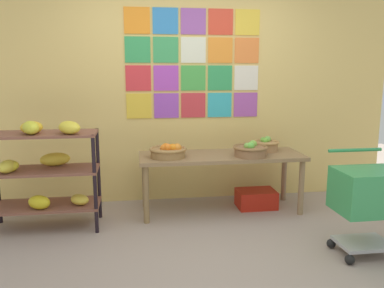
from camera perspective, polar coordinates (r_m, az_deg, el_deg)
ground at (r=3.41m, az=2.69°, el=-16.25°), size 9.22×9.22×0.00m
back_wall_with_art at (r=4.66m, az=-1.02°, el=10.11°), size 5.01×0.07×2.99m
banana_shelf_unit at (r=4.05m, az=-20.72°, el=-2.81°), size 1.03×0.50×1.08m
display_table at (r=4.31m, az=4.22°, el=-2.44°), size 1.77×0.62×0.64m
fruit_basket_left at (r=4.53m, az=10.63°, el=-0.13°), size 0.30×0.30×0.16m
fruit_basket_back_right at (r=4.22m, az=8.44°, el=-0.84°), size 0.37×0.37×0.16m
fruit_basket_right at (r=4.13m, az=-3.44°, el=-1.04°), size 0.39×0.39×0.15m
produce_crate_under_table at (r=4.59m, az=9.24°, el=-7.79°), size 0.43×0.31×0.20m
shopping_cart at (r=3.59m, az=23.98°, el=-6.76°), size 0.51×0.45×0.87m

